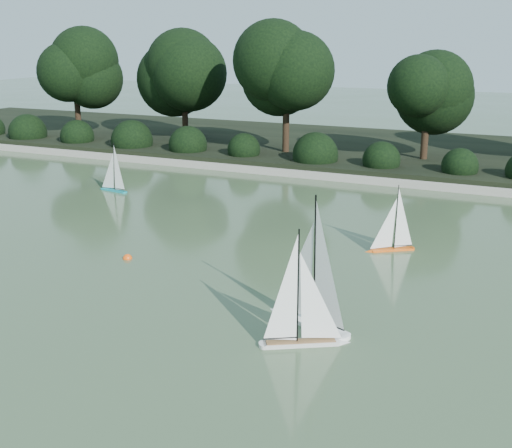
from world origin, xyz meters
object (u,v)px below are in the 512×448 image
Objects in this scene: sailboat_white_a at (305,302)px; sailboat_white_b at (308,326)px; sailboat_teal at (111,183)px; sailboat_orange at (389,240)px; race_buoy at (127,259)px.

sailboat_white_a is 1.20× the size of sailboat_white_b.
sailboat_teal is (-7.16, 5.72, -0.05)m from sailboat_white_b.
race_buoy is (-3.94, -2.25, -0.20)m from sailboat_orange.
sailboat_white_b reaches higher than sailboat_teal.
sailboat_white_a is 11.81× the size of race_buoy.
sailboat_teal is 5.18m from race_buoy.
sailboat_teal is 7.88× the size of race_buoy.
sailboat_white_a is 3.42m from sailboat_orange.
sailboat_orange is (0.07, 3.96, -0.05)m from sailboat_white_b.
sailboat_white_b is 1.25× the size of sailboat_orange.
sailboat_teal is at bearing 129.42° from race_buoy.
race_buoy is at bearing 156.09° from sailboat_white_b.
sailboat_orange is 1.00× the size of sailboat_teal.
race_buoy is at bearing -50.58° from sailboat_teal.
race_buoy is (3.29, -4.00, -0.20)m from sailboat_teal.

